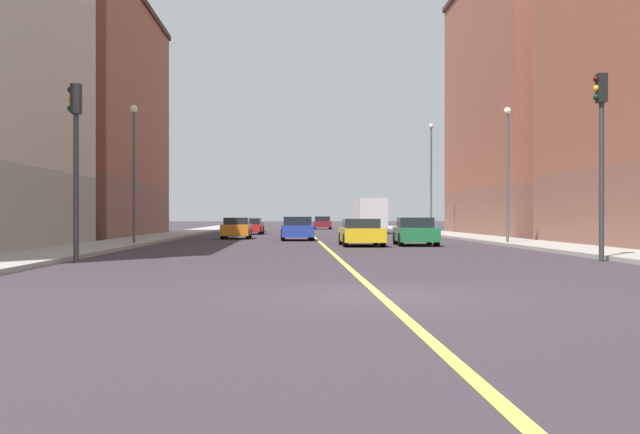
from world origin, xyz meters
name	(u,v)px	position (x,y,z in m)	size (l,w,h in m)	color
ground_plane	(379,296)	(0.00, 0.00, 0.00)	(400.00, 400.00, 0.00)	#362D34
sidewalk_left	(432,232)	(10.00, 49.00, 0.07)	(3.07, 168.00, 0.15)	#9E9B93
sidewalk_right	(187,233)	(-10.00, 49.00, 0.07)	(3.07, 168.00, 0.15)	#9E9B93
lane_center_stripe	(310,233)	(0.00, 49.00, 0.01)	(0.16, 154.00, 0.01)	#E5D14C
building_left_mid	(545,103)	(16.79, 41.23, 9.60)	(10.79, 21.06, 19.19)	brown
building_right_midblock	(66,117)	(-16.79, 39.07, 8.10)	(10.79, 21.66, 16.18)	brown
traffic_light_left_near	(601,140)	(8.05, 9.91, 3.79)	(0.40, 0.32, 5.84)	#2D2D2D
traffic_light_right_near	(75,146)	(-8.09, 9.91, 3.54)	(0.40, 0.32, 5.41)	#2D2D2D
street_lamp_left_near	(508,159)	(9.07, 23.79, 4.20)	(0.36, 0.36, 6.61)	#4C4C51
street_lamp_right_near	(134,158)	(-9.07, 23.44, 4.17)	(0.36, 0.36, 6.57)	#4C4C51
street_lamp_left_far	(431,168)	(9.07, 44.37, 5.08)	(0.36, 0.36, 8.29)	#4C4C51
car_green	(415,232)	(4.42, 23.19, 0.65)	(2.01, 4.06, 1.34)	#1E6B38
car_black	(253,225)	(-4.98, 55.81, 0.61)	(1.83, 4.30, 1.23)	black
car_maroon	(322,223)	(1.83, 69.67, 0.66)	(1.94, 4.18, 1.38)	maroon
car_yellow	(361,233)	(1.76, 22.72, 0.63)	(1.95, 4.39, 1.29)	gold
car_orange	(236,228)	(-4.97, 34.59, 0.65)	(1.76, 3.96, 1.32)	orange
car_blue	(297,229)	(-1.21, 31.27, 0.66)	(1.95, 4.12, 1.38)	#23389E
car_red	(250,227)	(-4.75, 46.52, 0.60)	(2.09, 4.40, 1.22)	red
box_truck	(369,214)	(4.90, 49.66, 1.55)	(2.30, 7.76, 2.84)	beige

